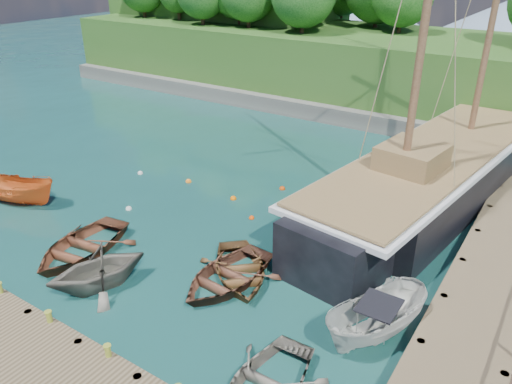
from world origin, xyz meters
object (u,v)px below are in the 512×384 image
motorboat_orange (22,203)px  rowboat_1 (100,287)px  schooner (436,177)px  rowboat_0 (82,253)px  cabin_boat_white (375,337)px  rowboat_2 (227,283)px  rowboat_4 (240,277)px

motorboat_orange → rowboat_1: bearing=-123.3°
rowboat_1 → schooner: size_ratio=0.13×
motorboat_orange → schooner: bearing=-71.8°
rowboat_0 → cabin_boat_white: cabin_boat_white is taller
rowboat_2 → motorboat_orange: (-13.61, -0.34, 0.00)m
rowboat_0 → cabin_boat_white: (13.12, 2.14, 0.00)m
rowboat_0 → motorboat_orange: 6.96m
motorboat_orange → cabin_boat_white: 19.93m
rowboat_4 → schooner: 13.05m
rowboat_0 → rowboat_1: size_ratio=1.27×
motorboat_orange → rowboat_4: bearing=-103.2°
rowboat_4 → schooner: size_ratio=0.15×
rowboat_1 → cabin_boat_white: 11.01m
rowboat_0 → rowboat_1: rowboat_1 is taller
rowboat_4 → schooner: (4.61, 12.14, 1.23)m
schooner → motorboat_orange: bearing=-136.5°
rowboat_0 → rowboat_4: bearing=11.9°
rowboat_1 → rowboat_2: size_ratio=0.83×
rowboat_1 → rowboat_4: bearing=62.3°
rowboat_4 → rowboat_2: bearing=-151.1°
rowboat_2 → rowboat_4: 0.67m
rowboat_1 → rowboat_2: bearing=58.3°
rowboat_1 → motorboat_orange: 9.82m
rowboat_1 → rowboat_4: (4.37, 3.69, 0.00)m
rowboat_1 → motorboat_orange: bearing=-173.9°
rowboat_2 → rowboat_1: bearing=-139.0°
rowboat_0 → rowboat_1: 2.90m
rowboat_4 → rowboat_1: bearing=176.4°
cabin_boat_white → schooner: size_ratio=0.16×
rowboat_4 → schooner: schooner is taller
rowboat_0 → rowboat_2: (6.81, 1.83, 0.00)m
rowboat_0 → rowboat_2: bearing=7.5°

